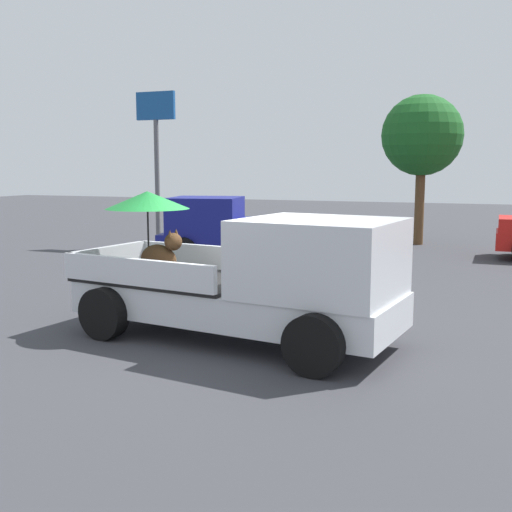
{
  "coord_description": "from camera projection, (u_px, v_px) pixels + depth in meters",
  "views": [
    {
      "loc": [
        3.68,
        -8.38,
        2.59
      ],
      "look_at": [
        -0.18,
        1.33,
        1.1
      ],
      "focal_mm": 42.99,
      "sensor_mm": 36.0,
      "label": 1
    }
  ],
  "objects": [
    {
      "name": "ground_plane",
      "position": [
        235.0,
        339.0,
        9.43
      ],
      "size": [
        80.0,
        80.0,
        0.0
      ],
      "primitive_type": "plane",
      "color": "#38383D"
    },
    {
      "name": "pickup_truck_main",
      "position": [
        257.0,
        279.0,
        9.09
      ],
      "size": [
        5.25,
        2.78,
        2.24
      ],
      "rotation": [
        0.0,
        0.0,
        -0.13
      ],
      "color": "black",
      "rests_on": "ground"
    },
    {
      "name": "pickup_truck_red",
      "position": [
        240.0,
        231.0,
        17.14
      ],
      "size": [
        5.07,
        2.94,
        1.8
      ],
      "rotation": [
        0.0,
        0.0,
        3.35
      ],
      "color": "black",
      "rests_on": "ground"
    },
    {
      "name": "motel_sign",
      "position": [
        156.0,
        138.0,
        20.15
      ],
      "size": [
        1.4,
        0.16,
        5.08
      ],
      "color": "#59595B",
      "rests_on": "ground"
    },
    {
      "name": "tree_by_lot",
      "position": [
        422.0,
        136.0,
        20.62
      ],
      "size": [
        2.71,
        2.71,
        5.07
      ],
      "color": "brown",
      "rests_on": "ground"
    }
  ]
}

